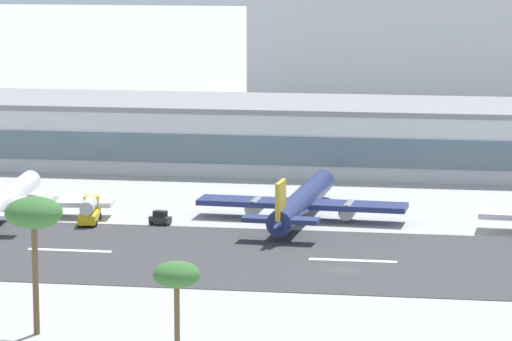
% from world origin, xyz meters
% --- Properties ---
extents(ground_plane, '(1400.00, 1400.00, 0.00)m').
position_xyz_m(ground_plane, '(0.00, 0.00, 0.00)').
color(ground_plane, '#A8A8A3').
extents(runway_strip, '(800.00, 37.25, 0.08)m').
position_xyz_m(runway_strip, '(0.00, 5.24, 0.04)').
color(runway_strip, '#38383A').
rests_on(runway_strip, ground_plane).
extents(runway_centreline_dash_3, '(12.00, 1.20, 0.01)m').
position_xyz_m(runway_centreline_dash_3, '(-38.91, 5.24, 0.09)').
color(runway_centreline_dash_3, white).
rests_on(runway_centreline_dash_3, runway_strip).
extents(runway_centreline_dash_4, '(12.00, 1.20, 0.01)m').
position_xyz_m(runway_centreline_dash_4, '(0.80, 5.24, 0.09)').
color(runway_centreline_dash_4, white).
rests_on(runway_centreline_dash_4, runway_strip).
extents(terminal_building, '(211.35, 28.90, 12.55)m').
position_xyz_m(terminal_building, '(-10.19, 82.30, 6.28)').
color(terminal_building, silver).
rests_on(terminal_building, ground_plane).
extents(distant_hotel_block, '(108.33, 37.25, 36.33)m').
position_xyz_m(distant_hotel_block, '(15.36, 175.71, 18.17)').
color(distant_hotel_block, '#BCBCC1').
rests_on(distant_hotel_block, ground_plane).
extents(airliner_blue_tail_gate_0, '(34.24, 38.71, 8.09)m').
position_xyz_m(airliner_blue_tail_gate_0, '(-55.82, 27.05, 2.57)').
color(airliner_blue_tail_gate_0, silver).
rests_on(airliner_blue_tail_gate_0, ground_plane).
extents(airliner_gold_tail_gate_1, '(32.87, 42.51, 8.87)m').
position_xyz_m(airliner_gold_tail_gate_1, '(-9.59, 31.14, 2.83)').
color(airliner_gold_tail_gate_1, navy).
rests_on(airliner_gold_tail_gate_1, ground_plane).
extents(service_fuel_truck_1, '(3.91, 8.80, 3.95)m').
position_xyz_m(service_fuel_truck_1, '(-41.41, 24.50, 2.03)').
color(service_fuel_truck_1, gold).
rests_on(service_fuel_truck_1, ground_plane).
extents(service_baggage_tug_2, '(3.50, 2.55, 2.20)m').
position_xyz_m(service_baggage_tug_2, '(-30.37, 24.73, 1.05)').
color(service_baggage_tug_2, '#2D3338').
rests_on(service_baggage_tug_2, ground_plane).
extents(palm_tree_1, '(4.65, 4.65, 12.40)m').
position_xyz_m(palm_tree_1, '(-11.44, -50.81, 10.79)').
color(palm_tree_1, brown).
rests_on(palm_tree_1, ground_plane).
extents(palm_tree_3, '(6.35, 6.35, 15.44)m').
position_xyz_m(palm_tree_3, '(-30.60, -35.71, 13.39)').
color(palm_tree_3, brown).
rests_on(palm_tree_3, ground_plane).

